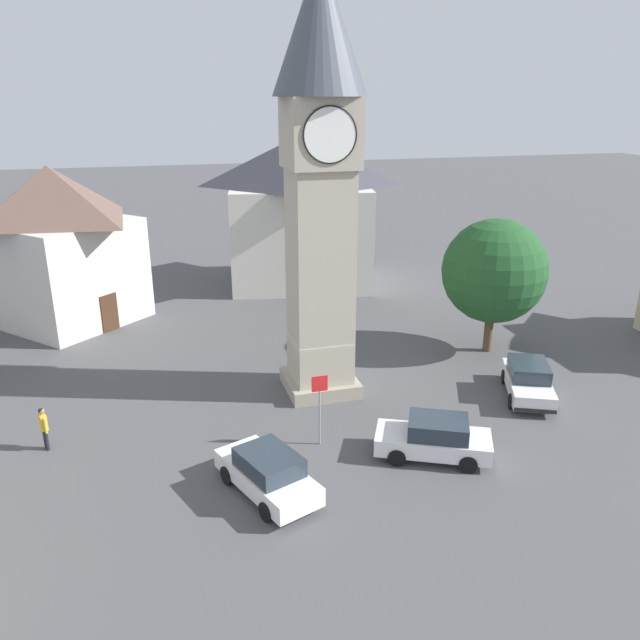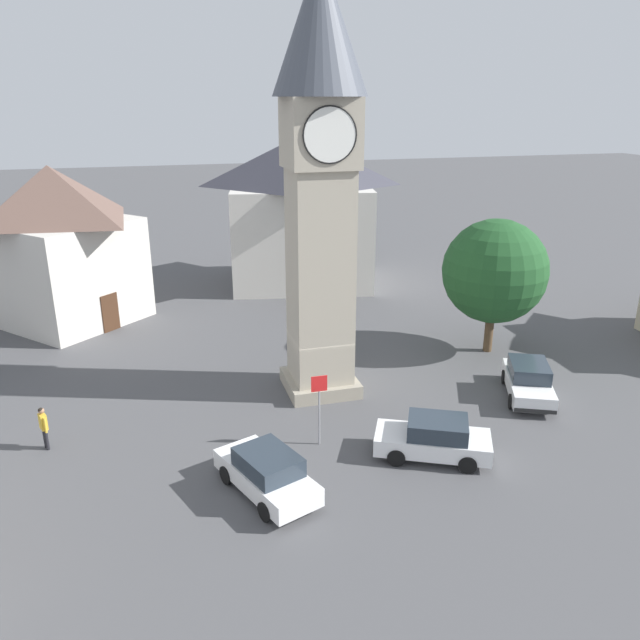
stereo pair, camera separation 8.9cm
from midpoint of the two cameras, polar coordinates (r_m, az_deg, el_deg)
name	(u,v)px [view 1 (the left image)]	position (r m, az deg, el deg)	size (l,w,h in m)	color
ground_plane	(320,389)	(28.11, -0.09, -6.27)	(200.00, 200.00, 0.00)	#4C4C4F
clock_tower	(320,154)	(25.35, -0.10, 14.91)	(3.67, 3.67, 17.52)	gray
car_blue_kerb	(267,473)	(21.04, -4.94, -13.69)	(3.08, 4.46, 1.53)	white
car_silver_kerb	(528,380)	(28.57, 18.35, -5.22)	(3.24, 4.46, 1.53)	white
car_red_corner	(434,438)	(23.17, 10.25, -10.55)	(4.45, 3.32, 1.53)	white
pedestrian	(44,425)	(25.27, -23.98, -8.73)	(0.35, 0.52, 1.69)	black
tree	(494,271)	(31.97, 15.52, 4.30)	(5.14, 5.14, 6.79)	brown
building_shop_left	(57,243)	(38.53, -22.93, 6.46)	(10.53, 10.60, 8.81)	beige
building_hall_far	(300,210)	(42.78, -1.89, 9.97)	(10.85, 9.25, 9.94)	beige
road_sign	(320,399)	(23.04, -0.14, -7.17)	(0.60, 0.07, 2.80)	gray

